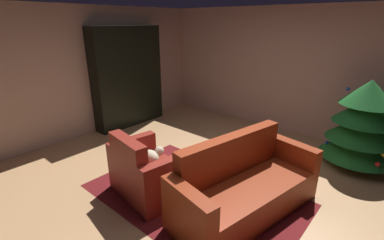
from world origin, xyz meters
TOP-DOWN VIEW (x-y plane):
  - ground_plane at (0.00, 0.00)m, footprint 7.46×7.46m
  - wall_back at (0.00, 2.85)m, footprint 6.33×0.06m
  - wall_left at (-3.14, 0.00)m, footprint 0.06×5.76m
  - area_rug at (0.01, -0.27)m, footprint 2.80×1.83m
  - bookshelf_unit at (-2.89, 0.99)m, footprint 0.35×1.64m
  - armchair_red at (-0.50, -0.66)m, footprint 1.10×0.86m
  - couch_red at (0.66, -0.10)m, footprint 1.13×2.07m
  - coffee_table at (0.11, -0.21)m, footprint 0.71×0.71m
  - book_stack_on_table at (0.11, -0.25)m, footprint 0.19×0.15m
  - bottle_on_table at (0.31, -0.23)m, footprint 0.07×0.07m
  - decorated_tree at (1.47, 2.09)m, footprint 1.12×1.12m

SIDE VIEW (x-z plane):
  - ground_plane at x=0.00m, z-range 0.00..0.00m
  - area_rug at x=0.01m, z-range 0.00..0.01m
  - couch_red at x=0.66m, z-range -0.15..0.78m
  - armchair_red at x=-0.50m, z-range -0.13..0.77m
  - coffee_table at x=0.11m, z-range 0.18..0.61m
  - book_stack_on_table at x=0.11m, z-range 0.43..0.55m
  - bottle_on_table at x=0.31m, z-range 0.41..0.64m
  - decorated_tree at x=1.47m, z-range 0.01..1.44m
  - bookshelf_unit at x=-2.89m, z-range -0.01..2.15m
  - wall_back at x=0.00m, z-range 0.00..2.55m
  - wall_left at x=-3.14m, z-range 0.00..2.55m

